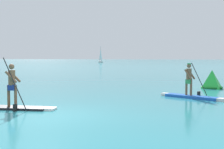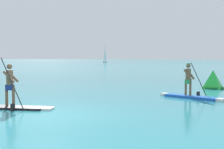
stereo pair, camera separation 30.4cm
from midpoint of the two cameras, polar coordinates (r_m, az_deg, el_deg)
The scene contains 5 objects.
ground at distance 10.72m, azimuth -12.35°, elevation -7.49°, with size 440.00×440.00×0.00m, color teal.
paddleboarder_mid_center at distance 12.26m, azimuth -19.29°, elevation -4.54°, with size 3.62×1.01×2.04m.
paddleboarder_far_right at distance 15.05m, azimuth 14.28°, elevation -3.09°, with size 3.12×1.79×1.73m.
race_marker_buoy at distance 20.10m, azimuth 18.10°, elevation -1.03°, with size 1.55×1.55×1.17m.
sailboat_left_horizon at distance 104.61m, azimuth -2.26°, elevation 2.75°, with size 2.04×4.79×5.68m.
Camera 1 is at (4.81, -9.34, 2.01)m, focal length 47.96 mm.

